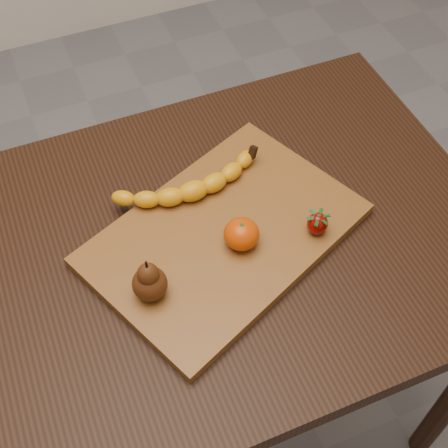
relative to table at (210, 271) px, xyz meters
name	(u,v)px	position (x,y,z in m)	size (l,w,h in m)	color
ground	(214,405)	(0.00, 0.00, -0.66)	(3.50, 3.50, 0.00)	slate
table	(210,271)	(0.00, 0.00, 0.00)	(1.00, 0.70, 0.76)	black
cutting_board	(224,235)	(0.03, -0.01, 0.11)	(0.45, 0.30, 0.02)	brown
banana	(193,191)	(0.00, 0.08, 0.14)	(0.23, 0.06, 0.04)	#F1A40B
pear	(149,278)	(-0.13, -0.08, 0.16)	(0.06, 0.06, 0.09)	#4C240C
mandarin	(241,234)	(0.04, -0.04, 0.14)	(0.06, 0.06, 0.05)	#CD3E02
strawberry	(317,223)	(0.17, -0.07, 0.14)	(0.04, 0.04, 0.04)	#7D0603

